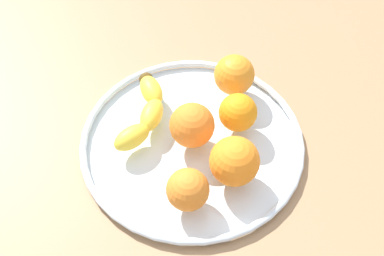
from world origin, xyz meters
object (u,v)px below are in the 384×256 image
at_px(orange_front_right, 188,190).
at_px(orange_back_left, 193,126).
at_px(orange_center, 238,112).
at_px(orange_back_right, 234,75).
at_px(fruit_bowl, 192,142).
at_px(banana, 145,112).
at_px(orange_front_left, 234,161).

bearing_deg(orange_front_right, orange_back_left, 2.09).
bearing_deg(orange_center, orange_front_right, 156.53).
height_order(orange_back_right, orange_back_left, orange_back_left).
xyz_separation_m(fruit_bowl, banana, (0.04, 0.08, 0.03)).
xyz_separation_m(orange_center, orange_front_right, (-0.16, 0.07, 0.00)).
bearing_deg(orange_front_right, orange_center, -23.47).
bearing_deg(orange_center, orange_front_left, 179.32).
bearing_deg(fruit_bowl, orange_front_left, -131.82).
xyz_separation_m(orange_back_left, orange_front_right, (-0.12, -0.00, -0.00)).
relative_size(orange_center, orange_front_right, 0.99).
xyz_separation_m(fruit_bowl, orange_back_left, (-0.00, -0.00, 0.05)).
height_order(fruit_bowl, orange_center, orange_center).
relative_size(fruit_bowl, orange_back_left, 5.09).
xyz_separation_m(banana, orange_center, (0.00, -0.16, 0.01)).
height_order(banana, orange_back_right, orange_back_right).
bearing_deg(orange_back_right, fruit_bowl, 152.47).
bearing_deg(banana, orange_front_left, -113.73).
bearing_deg(orange_back_left, orange_front_left, -132.13).
bearing_deg(fruit_bowl, orange_back_right, -27.53).
bearing_deg(orange_back_left, fruit_bowl, 70.64).
relative_size(fruit_bowl, orange_back_right, 5.24).
distance_m(banana, orange_back_right, 0.17).
height_order(orange_back_left, orange_front_right, orange_back_left).
xyz_separation_m(banana, orange_front_right, (-0.15, -0.09, 0.01)).
height_order(fruit_bowl, orange_back_left, orange_back_left).
xyz_separation_m(banana, orange_back_left, (-0.04, -0.09, 0.02)).
relative_size(banana, orange_center, 2.81).
distance_m(fruit_bowl, banana, 0.10).
relative_size(orange_back_right, orange_front_right, 1.10).
bearing_deg(orange_back_left, banana, 67.23).
xyz_separation_m(orange_back_right, orange_center, (-0.08, -0.01, -0.00)).
distance_m(orange_back_left, orange_front_right, 0.12).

